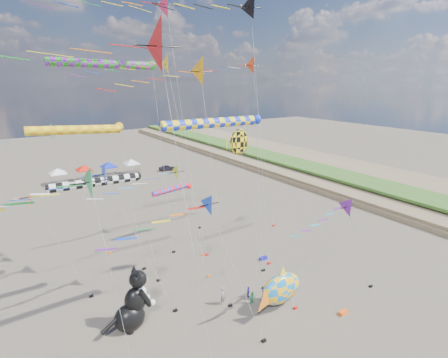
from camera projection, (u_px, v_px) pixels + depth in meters
The scene contains 28 objects.
delta_kite_0 at pixel (108, 179), 25.38m from camera, with size 10.57×1.82×14.53m.
delta_kite_1 at pixel (55, 133), 35.71m from camera, with size 9.90×1.95×16.24m.
delta_kite_2 at pixel (161, 50), 16.87m from camera, with size 12.24×2.88×23.26m.
delta_kite_3 at pixel (39, 198), 29.06m from camera, with size 7.80×1.86×11.99m.
delta_kite_4 at pixel (64, 186), 20.36m from camera, with size 10.06×2.32×15.67m.
delta_kite_5 at pixel (195, 75), 24.98m from camera, with size 9.39×2.24×21.96m.
delta_kite_6 at pixel (152, 66), 32.79m from camera, with size 13.00×2.13×22.84m.
delta_kite_7 at pixel (251, 67), 41.58m from camera, with size 12.93×2.49×23.19m.
delta_kite_8 at pixel (236, 7), 29.89m from camera, with size 14.43×2.65×27.83m.
delta_kite_9 at pixel (346, 214), 30.05m from camera, with size 10.84×1.95×10.41m.
delta_kite_10 at pixel (160, 5), 32.10m from camera, with size 14.32×3.08×28.59m.
delta_kite_11 at pixel (206, 214), 21.87m from camera, with size 10.52×1.61×13.35m.
delta_kite_12 at pixel (163, 179), 31.48m from camera, with size 10.90×1.81×12.87m.
windsock_0 at pixel (174, 189), 45.52m from camera, with size 6.93×0.73×6.83m.
windsock_1 at pixel (99, 182), 30.56m from camera, with size 9.37×0.82×12.02m.
windsock_2 at pixel (80, 130), 31.57m from camera, with size 9.64×0.86×16.29m.
windsock_3 at pixel (108, 65), 33.25m from camera, with size 11.55×0.86×22.07m.
windsock_4 at pixel (217, 123), 27.48m from camera, with size 10.50×0.82×17.37m.
angelfish_kite at pixel (238, 143), 34.82m from camera, with size 3.74×3.02×15.52m.
cat_inflatable at pixel (132, 299), 28.97m from camera, with size 3.96×1.98×5.35m, color black, non-canonical shape.
fish_inflatable at pixel (280, 289), 31.68m from camera, with size 5.89×2.76×4.16m.
person_adult at pixel (223, 296), 32.44m from camera, with size 0.63×0.41×1.72m, color gray.
child_green at pixel (253, 298), 32.54m from camera, with size 0.60×0.47×1.24m, color #1C8445.
child_blue at pixel (248, 292), 33.52m from camera, with size 0.66×0.27×1.13m, color #272596.
kite_bag_0 at pixel (343, 312), 31.22m from camera, with size 0.90×0.44×0.30m, color #F95814.
kite_bag_2 at pixel (263, 258), 40.69m from camera, with size 0.90×0.44×0.30m, color #1212B9.
tent_row at pixel (96, 164), 73.06m from camera, with size 19.20×4.20×3.80m.
parked_car at pixel (167, 168), 80.16m from camera, with size 1.54×3.84×1.31m, color #26262D.
Camera 1 is at (-15.48, -14.06, 20.22)m, focal length 28.00 mm.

